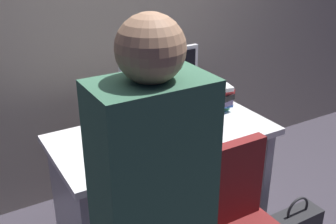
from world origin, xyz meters
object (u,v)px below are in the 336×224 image
monitor (161,82)px  keyboard (172,137)px  cup_near_keyboard (119,153)px  desk (164,167)px  mouse (214,122)px  book_stack (217,98)px

monitor → keyboard: monitor is taller
keyboard → cup_near_keyboard: size_ratio=4.41×
desk → cup_near_keyboard: cup_near_keyboard is taller
keyboard → cup_near_keyboard: 0.38m
monitor → keyboard: (-0.06, -0.24, -0.25)m
mouse → book_stack: book_stack is taller
cup_near_keyboard → mouse: bearing=8.7°
desk → mouse: size_ratio=13.26×
monitor → cup_near_keyboard: monitor is taller
keyboard → desk: bearing=88.2°
monitor → mouse: (0.25, -0.21, -0.24)m
desk → mouse: (0.32, -0.07, 0.26)m
mouse → cup_near_keyboard: (-0.68, -0.10, 0.03)m
book_stack → cup_near_keyboard: bearing=-162.6°
monitor → mouse: 0.41m
keyboard → book_stack: (0.46, 0.18, 0.08)m
cup_near_keyboard → book_stack: bearing=17.4°
mouse → cup_near_keyboard: bearing=-171.3°
cup_near_keyboard → book_stack: (0.82, 0.26, 0.04)m
desk → book_stack: (0.46, 0.09, 0.33)m
monitor → cup_near_keyboard: size_ratio=5.55×
monitor → book_stack: monitor is taller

